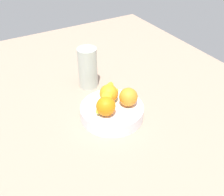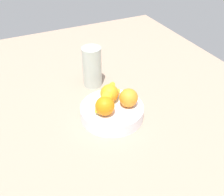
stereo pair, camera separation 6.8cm
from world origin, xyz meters
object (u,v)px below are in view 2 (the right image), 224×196
at_px(orange_center, 105,106).
at_px(orange_front_left, 129,98).
at_px(orange_front_right, 109,93).
at_px(fruit_bowl, 112,112).
at_px(banana_bunch, 108,97).
at_px(thermos_tumbler, 92,67).

bearing_deg(orange_center, orange_front_left, -85.50).
bearing_deg(orange_front_right, orange_front_left, -139.39).
distance_m(orange_front_left, orange_center, 0.10).
bearing_deg(fruit_bowl, banana_bunch, 16.77).
relative_size(orange_front_left, banana_bunch, 0.43).
distance_m(orange_center, thermos_tumbler, 0.28).
height_order(fruit_bowl, orange_front_left, orange_front_left).
bearing_deg(orange_front_left, orange_front_right, 40.61).
xyz_separation_m(orange_front_left, orange_front_right, (0.06, 0.05, 0.00)).
relative_size(fruit_bowl, orange_center, 3.40).
distance_m(orange_front_left, banana_bunch, 0.08).
relative_size(orange_front_left, orange_center, 1.00).
height_order(banana_bunch, thermos_tumbler, thermos_tumbler).
bearing_deg(orange_center, orange_front_right, -34.85).
xyz_separation_m(fruit_bowl, orange_front_right, (0.04, -0.01, 0.06)).
distance_m(orange_front_right, thermos_tumbler, 0.20).
bearing_deg(orange_front_right, banana_bunch, 147.20).
distance_m(orange_center, banana_bunch, 0.06).
height_order(orange_front_left, thermos_tumbler, thermos_tumbler).
bearing_deg(banana_bunch, orange_front_right, -32.80).
height_order(orange_center, thermos_tumbler, thermos_tumbler).
distance_m(orange_front_left, thermos_tumbler, 0.27).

